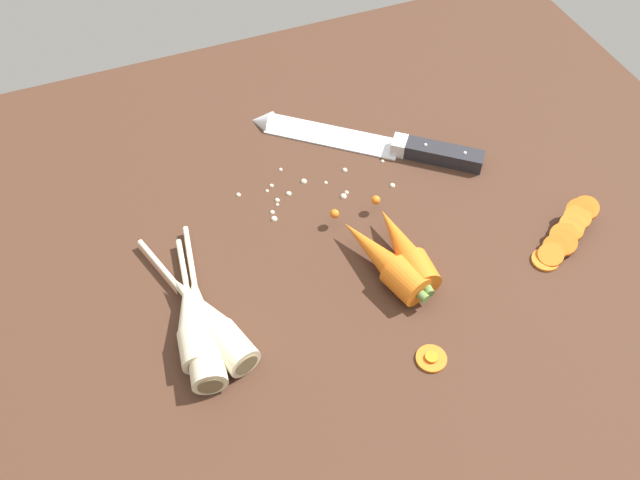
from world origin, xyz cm
name	(u,v)px	position (x,y,z in cm)	size (l,w,h in cm)	color
ground_plane	(314,246)	(0.00, 0.00, -2.00)	(120.00, 90.00, 4.00)	#42281C
chefs_knife	(360,140)	(12.65, 14.07, 0.65)	(29.18, 24.35, 4.18)	silver
whole_carrot	(384,260)	(5.95, -8.30, 2.10)	(7.91, 17.16, 4.20)	orange
whole_carrot_second	(405,250)	(9.01, -7.87, 2.10)	(4.32, 16.72, 4.20)	orange
parsnip_front	(192,320)	(-18.18, -8.00, 1.98)	(5.28, 19.24, 4.00)	beige
parsnip_mid_left	(201,327)	(-17.50, -9.25, 1.98)	(5.93, 23.80, 4.00)	beige
parsnip_mid_right	(208,319)	(-16.47, -8.61, 1.98)	(9.40, 23.05, 4.00)	beige
carrot_slice_stack	(567,233)	(29.80, -12.49, 1.47)	(11.56, 7.51, 4.17)	orange
carrot_slice_stray_near	(431,358)	(5.73, -21.78, 0.36)	(3.55, 3.55, 0.70)	orange
mince_crumbs	(309,191)	(2.17, 7.44, 0.37)	(21.66, 9.27, 0.87)	beige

